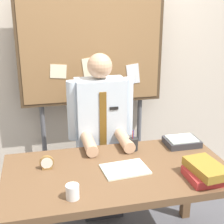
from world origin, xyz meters
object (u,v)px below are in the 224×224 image
Objects in this scene: person at (101,144)px; bulletin_board at (92,52)px; pen_holder at (133,144)px; paper_tray at (182,142)px; desk at (118,181)px; open_notebook at (125,169)px; desk_clock at (47,163)px; coffee_mug at (73,192)px; book_stack at (205,172)px.

bulletin_board is (0.00, 0.36, 0.73)m from person.
pen_holder is 0.40m from paper_tray.
person reaches higher than pen_holder.
open_notebook is at bearing -25.38° from desk.
bulletin_board is 1.14m from desk_clock.
coffee_mug is (-0.34, -1.23, -0.61)m from bulletin_board.
bulletin_board is 7.43× the size of paper_tray.
person is at bearing 90.00° from desk.
desk is 9.59× the size of pen_holder.
open_notebook is 1.89× the size of pen_holder.
bulletin_board is 1.17m from open_notebook.
person is 15.00× the size of desk_clock.
person reaches higher than open_notebook.
bulletin_board reaches higher than desk_clock.
desk is at bearing -90.00° from bulletin_board.
desk_clock is at bearing 164.92° from open_notebook.
pen_holder is at bearing 179.85° from paper_tray.
person is 4.69× the size of book_stack.
paper_tray is at bearing -0.15° from pen_holder.
paper_tray is at bearing 81.18° from book_stack.
coffee_mug reaches higher than paper_tray.
desk_clock reaches higher than open_notebook.
pen_holder is (0.15, 0.29, 0.04)m from open_notebook.
book_stack is 1.02× the size of open_notebook.
book_stack is 0.53m from paper_tray.
pen_holder reaches higher than desk.
desk_clock is (-0.98, 0.37, -0.01)m from book_stack.
bulletin_board is 6.38× the size of open_notebook.
coffee_mug is 0.75m from pen_holder.
paper_tray is at bearing -29.39° from person.
person is 1.00m from book_stack.
book_stack is 0.61m from pen_holder.
pen_holder is at bearing -74.71° from bulletin_board.
pen_holder is 0.62× the size of paper_tray.
desk_clock is at bearing -167.15° from pen_holder.
book_stack is at bearing -59.20° from person.
bulletin_board reaches higher than open_notebook.
desk_clock is 0.67m from pen_holder.
desk_clock is at bearing 108.44° from coffee_mug.
coffee_mug is (-0.34, -0.87, 0.12)m from person.
book_stack reaches higher than desk.
person is at bearing 68.60° from coffee_mug.
desk_clock is at bearing -134.34° from person.
book_stack is 1.92× the size of pen_holder.
open_notebook is at bearing 33.15° from coffee_mug.
person is 0.68m from paper_tray.
bulletin_board reaches higher than coffee_mug.
pen_holder is at bearing 12.85° from desk_clock.
desk_clock is 0.37× the size of paper_tray.
coffee_mug is at bearing -178.87° from book_stack.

